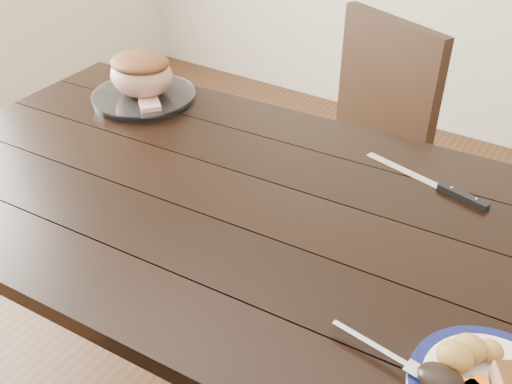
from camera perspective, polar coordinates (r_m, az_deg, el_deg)
The scene contains 9 objects.
dining_table at distance 1.33m, azimuth -2.41°, elevation -3.58°, with size 1.65×1.00×0.75m.
chair_far at distance 1.95m, azimuth 9.88°, elevation 4.66°, with size 0.56×0.56×0.93m.
serving_platter at distance 1.73m, azimuth -11.13°, elevation 9.26°, with size 0.29×0.29×0.02m, color white.
roasted_potatoes at distance 0.95m, azimuth 20.32°, elevation -14.79°, with size 0.09×0.09×0.05m.
dark_mushroom at distance 0.91m, azimuth 18.01°, elevation -17.39°, with size 0.07×0.05×0.03m, color black.
fork at distance 0.94m, azimuth 13.13°, elevation -15.60°, with size 0.18×0.04×0.00m.
roast_joint at distance 1.70m, azimuth -11.39°, elevation 11.38°, with size 0.19×0.16×0.12m, color tan.
cut_slice at distance 1.64m, azimuth -10.56°, elevation 8.52°, with size 0.07×0.06×0.02m, color tan.
carving_knife at distance 1.35m, azimuth 18.56°, elevation 0.26°, with size 0.32×0.10×0.01m.
Camera 1 is at (0.62, -0.84, 1.48)m, focal length 40.00 mm.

